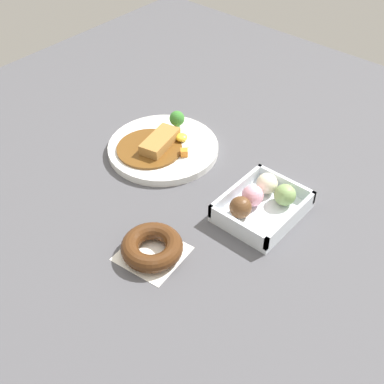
% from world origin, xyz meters
% --- Properties ---
extents(ground_plane, '(1.60, 1.60, 0.00)m').
position_xyz_m(ground_plane, '(0.00, 0.00, 0.00)').
color(ground_plane, '#4C4C51').
extents(curry_plate, '(0.26, 0.26, 0.07)m').
position_xyz_m(curry_plate, '(-0.05, -0.14, 0.01)').
color(curry_plate, white).
rests_on(curry_plate, ground_plane).
extents(donut_box, '(0.18, 0.14, 0.06)m').
position_xyz_m(donut_box, '(-0.03, 0.16, 0.02)').
color(donut_box, silver).
rests_on(donut_box, ground_plane).
extents(chocolate_ring_donut, '(0.13, 0.13, 0.04)m').
position_xyz_m(chocolate_ring_donut, '(0.20, 0.07, 0.02)').
color(chocolate_ring_donut, white).
rests_on(chocolate_ring_donut, ground_plane).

